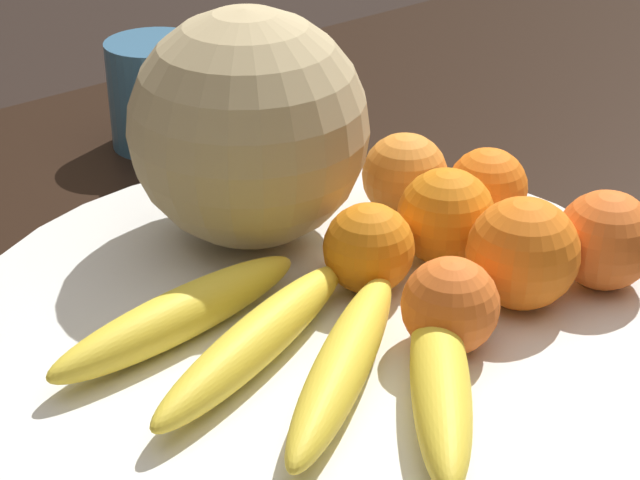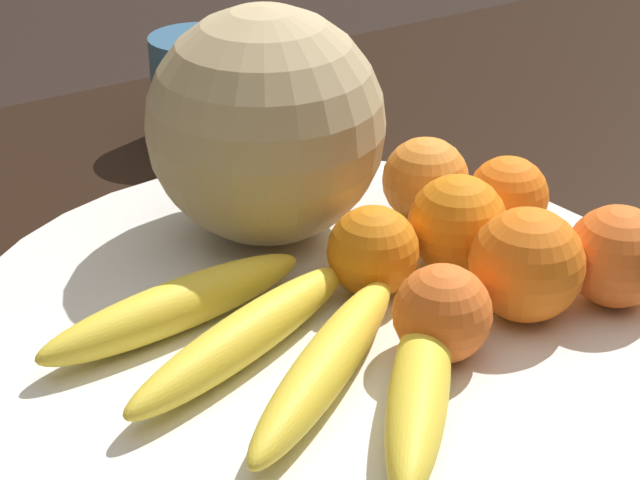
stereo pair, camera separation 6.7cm
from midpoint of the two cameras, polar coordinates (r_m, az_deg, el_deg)
The scene contains 13 objects.
kitchen_table at distance 0.75m, azimuth 9.40°, elevation -10.13°, with size 1.64×1.11×0.72m.
fruit_bowl at distance 0.69m, azimuth 2.75°, elevation -4.29°, with size 0.47×0.47×0.02m.
melon at distance 0.74m, azimuth -0.34°, elevation 6.08°, with size 0.17×0.17×0.17m.
banana_bunch at distance 0.62m, azimuth 1.48°, elevation -5.79°, with size 0.24×0.25×0.03m.
orange_front_left at distance 0.73m, azimuth 9.94°, elevation 0.78°, with size 0.07×0.07×0.07m.
orange_front_right at distance 0.79m, azimuth 8.06°, elevation 3.12°, with size 0.06×0.06×0.06m.
orange_mid_center at distance 0.68m, azimuth 13.73°, elevation -1.38°, with size 0.07×0.07×0.07m.
orange_back_left at distance 0.64m, azimuth 9.53°, elevation -3.98°, with size 0.06×0.06×0.06m.
orange_back_right at distance 0.70m, azimuth 5.59°, elevation -0.68°, with size 0.06×0.06×0.06m.
orange_top_small at distance 0.72m, azimuth 18.16°, elevation -0.91°, with size 0.07×0.07×0.07m.
orange_side_extra at distance 0.78m, azimuth 12.39°, elevation 2.23°, with size 0.06×0.06×0.06m.
produce_tag at distance 0.76m, azimuth 7.13°, elevation -0.33°, with size 0.10×0.07×0.00m.
ceramic_mug at distance 0.97m, azimuth -4.53°, elevation 8.01°, with size 0.10×0.11×0.10m.
Camera 2 is at (0.39, 0.44, 1.11)m, focal length 60.00 mm.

